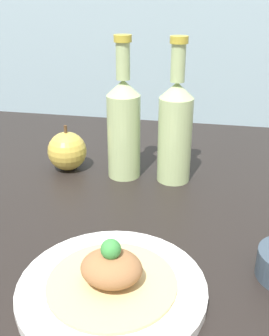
% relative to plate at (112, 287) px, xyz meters
% --- Properties ---
extents(ground_plane, '(1.80, 1.10, 0.04)m').
position_rel_plate_xyz_m(ground_plane, '(-0.07, 0.17, -0.03)').
color(ground_plane, black).
extents(plate, '(0.23, 0.23, 0.02)m').
position_rel_plate_xyz_m(plate, '(0.00, 0.00, 0.00)').
color(plate, white).
rests_on(plate, ground_plane).
extents(plated_food, '(0.16, 0.16, 0.06)m').
position_rel_plate_xyz_m(plated_food, '(0.00, -0.00, 0.02)').
color(plated_food, '#D6BC7F').
rests_on(plated_food, plate).
extents(cider_bottle_left, '(0.06, 0.06, 0.26)m').
position_rel_plate_xyz_m(cider_bottle_left, '(-0.06, 0.33, 0.09)').
color(cider_bottle_left, '#B7D18E').
rests_on(cider_bottle_left, ground_plane).
extents(cider_bottle_right, '(0.06, 0.06, 0.26)m').
position_rel_plate_xyz_m(cider_bottle_right, '(0.04, 0.33, 0.09)').
color(cider_bottle_right, '#B7D18E').
rests_on(cider_bottle_right, ground_plane).
extents(apple, '(0.08, 0.08, 0.09)m').
position_rel_plate_xyz_m(apple, '(-0.18, 0.33, 0.03)').
color(apple, gold).
rests_on(apple, ground_plane).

